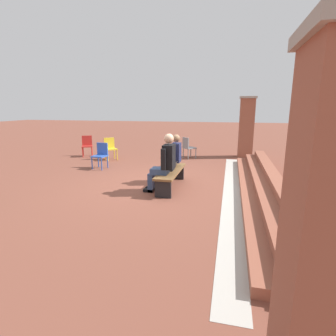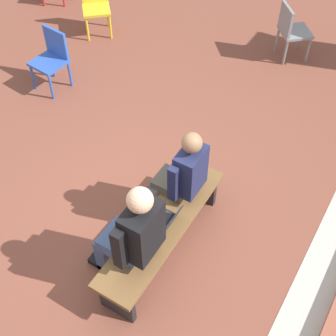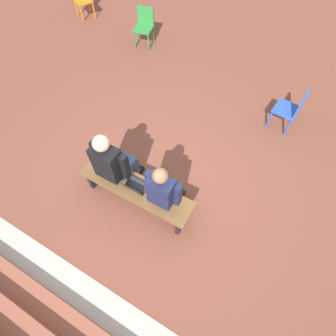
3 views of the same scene
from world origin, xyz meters
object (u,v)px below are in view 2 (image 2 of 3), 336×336
(plastic_chair_by_pillar, at_px, (52,56))
(plastic_chair_mid_courtyard, at_px, (291,29))
(laptop, at_px, (164,221))
(plastic_chair_near_bench_left, at_px, (95,3))
(person_student, at_px, (181,174))
(bench, at_px, (163,230))
(person_adult, at_px, (132,233))

(plastic_chair_by_pillar, height_order, plastic_chair_mid_courtyard, same)
(laptop, height_order, plastic_chair_near_bench_left, plastic_chair_near_bench_left)
(person_student, bearing_deg, bench, 7.98)
(plastic_chair_by_pillar, bearing_deg, person_student, 67.56)
(person_student, bearing_deg, plastic_chair_near_bench_left, -130.09)
(laptop, bearing_deg, person_adult, -11.76)
(bench, xyz_separation_m, person_adult, (0.39, -0.07, 0.39))
(laptop, bearing_deg, plastic_chair_by_pillar, -119.55)
(person_adult, height_order, plastic_chair_near_bench_left, person_adult)
(bench, height_order, person_student, person_student)
(person_adult, xyz_separation_m, laptop, (-0.40, 0.08, -0.24))
(bench, relative_size, person_adult, 1.28)
(person_student, height_order, plastic_chair_by_pillar, person_student)
(bench, xyz_separation_m, person_student, (-0.46, -0.06, 0.34))
(person_student, xyz_separation_m, plastic_chair_near_bench_left, (-2.54, -3.02, -0.22))
(person_adult, height_order, plastic_chair_by_pillar, person_adult)
(bench, relative_size, plastic_chair_mid_courtyard, 2.14)
(plastic_chair_by_pillar, xyz_separation_m, plastic_chair_mid_courtyard, (-2.34, 2.54, 0.00))
(person_adult, xyz_separation_m, plastic_chair_near_bench_left, (-3.39, -3.01, -0.26))
(plastic_chair_by_pillar, height_order, plastic_chair_near_bench_left, same)
(person_student, distance_m, person_adult, 0.85)
(plastic_chair_by_pillar, bearing_deg, bench, 60.23)
(person_student, height_order, plastic_chair_mid_courtyard, person_student)
(person_student, relative_size, person_adult, 0.93)
(plastic_chair_by_pillar, distance_m, plastic_chair_near_bench_left, 1.48)
(person_student, height_order, laptop, person_student)
(laptop, bearing_deg, person_student, -170.42)
(bench, height_order, plastic_chair_near_bench_left, plastic_chair_near_bench_left)
(plastic_chair_mid_courtyard, height_order, plastic_chair_near_bench_left, same)
(person_adult, distance_m, plastic_chair_near_bench_left, 4.55)
(person_adult, distance_m, plastic_chair_mid_courtyard, 4.30)
(plastic_chair_by_pillar, relative_size, plastic_chair_near_bench_left, 1.00)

